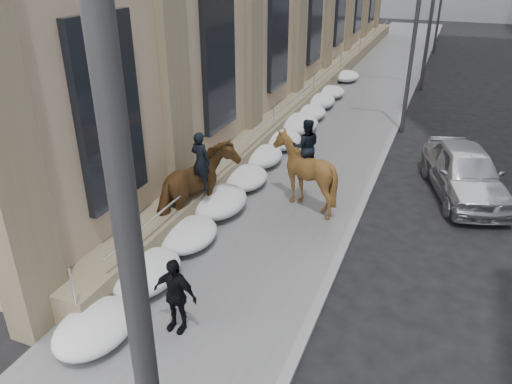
# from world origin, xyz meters

# --- Properties ---
(ground) EXTENTS (140.00, 140.00, 0.00)m
(ground) POSITION_xyz_m (0.00, 0.00, 0.00)
(ground) COLOR black
(ground) RESTS_ON ground
(sidewalk) EXTENTS (5.00, 80.00, 0.12)m
(sidewalk) POSITION_xyz_m (0.00, 10.00, 0.06)
(sidewalk) COLOR #555658
(sidewalk) RESTS_ON ground
(curb) EXTENTS (0.24, 80.00, 0.12)m
(curb) POSITION_xyz_m (2.62, 10.00, 0.06)
(curb) COLOR slate
(curb) RESTS_ON ground
(streetlight_near) EXTENTS (1.71, 0.24, 8.00)m
(streetlight_near) POSITION_xyz_m (2.74, -6.00, 4.58)
(streetlight_near) COLOR #2D2D30
(streetlight_near) RESTS_ON ground
(streetlight_mid) EXTENTS (1.71, 0.24, 8.00)m
(streetlight_mid) POSITION_xyz_m (2.74, 14.00, 4.58)
(streetlight_mid) COLOR #2D2D30
(streetlight_mid) RESTS_ON ground
(traffic_signal) EXTENTS (4.10, 0.22, 6.00)m
(traffic_signal) POSITION_xyz_m (2.07, 22.00, 4.00)
(traffic_signal) COLOR #2D2D30
(traffic_signal) RESTS_ON ground
(snow_bank) EXTENTS (1.70, 18.10, 0.76)m
(snow_bank) POSITION_xyz_m (-1.42, 8.11, 0.47)
(snow_bank) COLOR silver
(snow_bank) RESTS_ON sidewalk
(mounted_horse_left) EXTENTS (1.77, 2.94, 2.81)m
(mounted_horse_left) POSITION_xyz_m (-1.65, 3.15, 1.32)
(mounted_horse_left) COLOR #452B14
(mounted_horse_left) RESTS_ON sidewalk
(mounted_horse_right) EXTENTS (2.50, 2.62, 2.80)m
(mounted_horse_right) POSITION_xyz_m (0.85, 5.42, 1.35)
(mounted_horse_right) COLOR #4C3215
(mounted_horse_right) RESTS_ON sidewalk
(pedestrian) EXTENTS (1.04, 0.48, 1.74)m
(pedestrian) POSITION_xyz_m (0.01, -1.08, 0.99)
(pedestrian) COLOR black
(pedestrian) RESTS_ON sidewalk
(car_silver) EXTENTS (3.36, 5.33, 1.69)m
(car_silver) POSITION_xyz_m (5.55, 8.27, 0.85)
(car_silver) COLOR #B2B4BB
(car_silver) RESTS_ON ground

